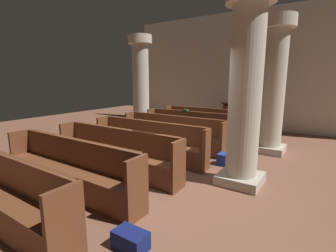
% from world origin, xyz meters
% --- Properties ---
extents(ground_plane, '(19.20, 19.20, 0.00)m').
position_xyz_m(ground_plane, '(0.00, 0.00, 0.00)').
color(ground_plane, brown).
extents(back_wall, '(10.00, 0.16, 4.50)m').
position_xyz_m(back_wall, '(0.00, 6.08, 2.25)').
color(back_wall, silver).
rests_on(back_wall, ground).
extents(pew_row_0, '(3.14, 0.47, 0.92)m').
position_xyz_m(pew_row_0, '(-0.74, 4.06, 0.49)').
color(pew_row_0, brown).
rests_on(pew_row_0, ground).
extents(pew_row_1, '(3.14, 0.46, 0.92)m').
position_xyz_m(pew_row_1, '(-0.74, 2.96, 0.49)').
color(pew_row_1, brown).
rests_on(pew_row_1, ground).
extents(pew_row_2, '(3.14, 0.46, 0.92)m').
position_xyz_m(pew_row_2, '(-0.74, 1.86, 0.49)').
color(pew_row_2, brown).
rests_on(pew_row_2, ground).
extents(pew_row_3, '(3.14, 0.46, 0.92)m').
position_xyz_m(pew_row_3, '(-0.74, 0.76, 0.49)').
color(pew_row_3, brown).
rests_on(pew_row_3, ground).
extents(pew_row_4, '(3.14, 0.46, 0.92)m').
position_xyz_m(pew_row_4, '(-0.74, -0.34, 0.49)').
color(pew_row_4, brown).
rests_on(pew_row_4, ground).
extents(pew_row_5, '(3.14, 0.47, 0.92)m').
position_xyz_m(pew_row_5, '(-0.74, -1.45, 0.49)').
color(pew_row_5, brown).
rests_on(pew_row_5, ground).
extents(pillar_aisle_side, '(0.87, 0.87, 3.49)m').
position_xyz_m(pillar_aisle_side, '(1.62, 3.03, 1.82)').
color(pillar_aisle_side, '#B6AD9A').
rests_on(pillar_aisle_side, ground).
extents(pillar_far_side, '(0.87, 0.87, 3.49)m').
position_xyz_m(pillar_far_side, '(-3.05, 3.30, 1.82)').
color(pillar_far_side, '#B6AD9A').
rests_on(pillar_far_side, ground).
extents(pillar_aisle_rear, '(0.83, 0.83, 3.49)m').
position_xyz_m(pillar_aisle_rear, '(1.62, 0.56, 1.82)').
color(pillar_aisle_rear, '#B6AD9A').
rests_on(pillar_aisle_rear, ground).
extents(lectern, '(0.48, 0.45, 1.08)m').
position_xyz_m(lectern, '(-0.35, 5.18, 0.45)').
color(lectern, '#562B1A').
rests_on(lectern, ground).
extents(hymn_book, '(0.16, 0.19, 0.04)m').
position_xyz_m(hymn_book, '(-1.04, 3.14, 0.94)').
color(hymn_book, '#194723').
rests_on(hymn_book, pew_row_1).
extents(kneeler_box_navy, '(0.41, 0.25, 0.22)m').
position_xyz_m(kneeler_box_navy, '(1.12, -1.98, 0.11)').
color(kneeler_box_navy, navy).
rests_on(kneeler_box_navy, ground).
extents(kneeler_box_blue, '(0.34, 0.28, 0.26)m').
position_xyz_m(kneeler_box_blue, '(1.03, 1.36, 0.13)').
color(kneeler_box_blue, navy).
rests_on(kneeler_box_blue, ground).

